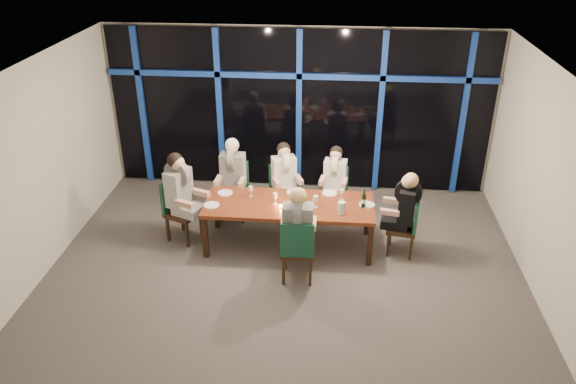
% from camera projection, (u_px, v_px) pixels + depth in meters
% --- Properties ---
extents(room, '(7.04, 7.00, 3.02)m').
position_uv_depth(room, '(284.00, 147.00, 7.31)').
color(room, '#57524D').
rests_on(room, ground).
extents(window_wall, '(6.86, 0.43, 2.94)m').
position_uv_depth(window_wall, '(300.00, 108.00, 10.13)').
color(window_wall, black).
rests_on(window_wall, ground).
extents(dining_table, '(2.60, 1.00, 0.75)m').
position_uv_depth(dining_table, '(289.00, 207.00, 8.64)').
color(dining_table, brown).
rests_on(dining_table, ground).
extents(chair_far_left, '(0.47, 0.47, 0.98)m').
position_uv_depth(chair_far_left, '(234.00, 186.00, 9.57)').
color(chair_far_left, black).
rests_on(chair_far_left, ground).
extents(chair_far_mid, '(0.56, 0.56, 0.93)m').
position_uv_depth(chair_far_mid, '(283.00, 188.00, 9.58)').
color(chair_far_mid, black).
rests_on(chair_far_mid, ground).
extents(chair_far_right, '(0.47, 0.47, 0.89)m').
position_uv_depth(chair_far_right, '(335.00, 190.00, 9.57)').
color(chair_far_right, black).
rests_on(chair_far_right, ground).
extents(chair_end_left, '(0.62, 0.62, 1.02)m').
position_uv_depth(chair_end_left, '(178.00, 206.00, 8.90)').
color(chair_end_left, black).
rests_on(chair_end_left, ground).
extents(chair_end_right, '(0.51, 0.51, 0.93)m').
position_uv_depth(chair_end_right, '(408.00, 224.00, 8.51)').
color(chair_end_right, black).
rests_on(chair_end_right, ground).
extents(chair_near_mid, '(0.48, 0.48, 1.01)m').
position_uv_depth(chair_near_mid, '(297.00, 248.00, 7.84)').
color(chair_near_mid, black).
rests_on(chair_near_mid, ground).
extents(diner_far_left, '(0.50, 0.62, 0.95)m').
position_uv_depth(diner_far_left, '(232.00, 168.00, 9.32)').
color(diner_far_left, black).
rests_on(diner_far_left, ground).
extents(diner_far_mid, '(0.57, 0.64, 0.91)m').
position_uv_depth(diner_far_mid, '(284.00, 170.00, 9.34)').
color(diner_far_mid, silver).
rests_on(diner_far_mid, ground).
extents(diner_far_right, '(0.48, 0.58, 0.87)m').
position_uv_depth(diner_far_right, '(335.00, 173.00, 9.34)').
color(diner_far_right, silver).
rests_on(diner_far_right, ground).
extents(diner_end_left, '(0.70, 0.63, 0.99)m').
position_uv_depth(diner_end_left, '(180.00, 185.00, 8.68)').
color(diner_end_left, black).
rests_on(diner_end_left, ground).
extents(diner_end_right, '(0.62, 0.51, 0.91)m').
position_uv_depth(diner_end_right, '(405.00, 202.00, 8.35)').
color(diner_end_right, black).
rests_on(diner_end_right, ground).
extents(diner_near_mid, '(0.51, 0.63, 0.99)m').
position_uv_depth(diner_near_mid, '(298.00, 220.00, 7.74)').
color(diner_near_mid, black).
rests_on(diner_near_mid, ground).
extents(plate_far_left, '(0.24, 0.24, 0.01)m').
position_uv_depth(plate_far_left, '(225.00, 193.00, 8.90)').
color(plate_far_left, white).
rests_on(plate_far_left, dining_table).
extents(plate_far_mid, '(0.24, 0.24, 0.01)m').
position_uv_depth(plate_far_mid, '(294.00, 192.00, 8.92)').
color(plate_far_mid, white).
rests_on(plate_far_mid, dining_table).
extents(plate_far_right, '(0.24, 0.24, 0.01)m').
position_uv_depth(plate_far_right, '(330.00, 193.00, 8.89)').
color(plate_far_right, white).
rests_on(plate_far_right, dining_table).
extents(plate_end_left, '(0.24, 0.24, 0.01)m').
position_uv_depth(plate_end_left, '(211.00, 205.00, 8.54)').
color(plate_end_left, white).
rests_on(plate_end_left, dining_table).
extents(plate_end_right, '(0.24, 0.24, 0.01)m').
position_uv_depth(plate_end_right, '(367.00, 205.00, 8.55)').
color(plate_end_right, white).
rests_on(plate_end_right, dining_table).
extents(plate_near_mid, '(0.24, 0.24, 0.01)m').
position_uv_depth(plate_near_mid, '(300.00, 213.00, 8.33)').
color(plate_near_mid, white).
rests_on(plate_near_mid, dining_table).
extents(wine_bottle, '(0.07, 0.07, 0.31)m').
position_uv_depth(wine_bottle, '(364.00, 201.00, 8.44)').
color(wine_bottle, black).
rests_on(wine_bottle, dining_table).
extents(water_pitcher, '(0.12, 0.11, 0.20)m').
position_uv_depth(water_pitcher, '(341.00, 208.00, 8.28)').
color(water_pitcher, silver).
rests_on(water_pitcher, dining_table).
extents(tea_light, '(0.05, 0.05, 0.03)m').
position_uv_depth(tea_light, '(281.00, 206.00, 8.49)').
color(tea_light, '#F19D48').
rests_on(tea_light, dining_table).
extents(wine_glass_a, '(0.07, 0.07, 0.19)m').
position_uv_depth(wine_glass_a, '(275.00, 196.00, 8.52)').
color(wine_glass_a, white).
rests_on(wine_glass_a, dining_table).
extents(wine_glass_b, '(0.06, 0.06, 0.17)m').
position_uv_depth(wine_glass_b, '(295.00, 196.00, 8.57)').
color(wine_glass_b, silver).
rests_on(wine_glass_b, dining_table).
extents(wine_glass_c, '(0.08, 0.08, 0.20)m').
position_uv_depth(wine_glass_c, '(316.00, 199.00, 8.43)').
color(wine_glass_c, silver).
rests_on(wine_glass_c, dining_table).
extents(wine_glass_d, '(0.07, 0.07, 0.17)m').
position_uv_depth(wine_glass_d, '(251.00, 189.00, 8.76)').
color(wine_glass_d, white).
rests_on(wine_glass_d, dining_table).
extents(wine_glass_e, '(0.07, 0.07, 0.18)m').
position_uv_depth(wine_glass_e, '(342.00, 192.00, 8.65)').
color(wine_glass_e, silver).
rests_on(wine_glass_e, dining_table).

